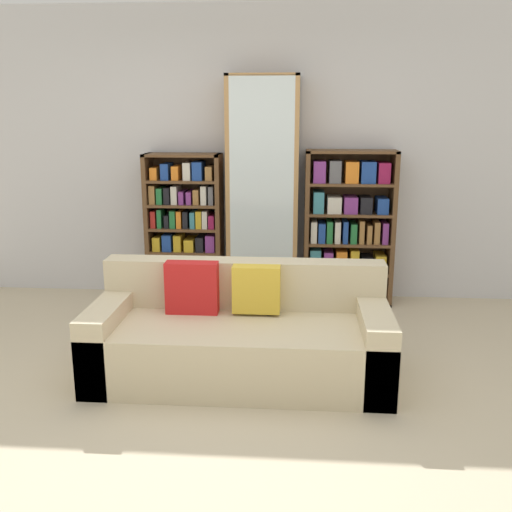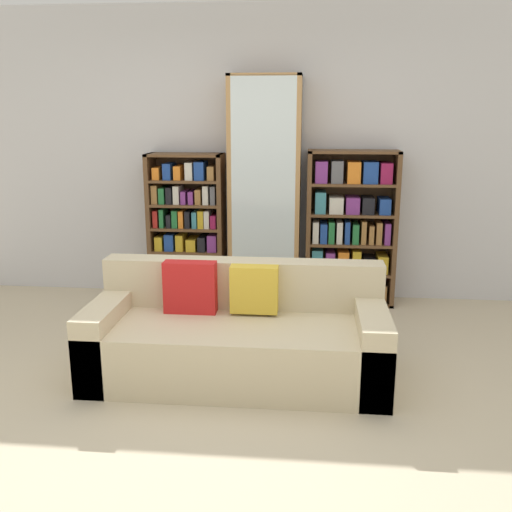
{
  "view_description": "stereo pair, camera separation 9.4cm",
  "coord_description": "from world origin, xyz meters",
  "views": [
    {
      "loc": [
        0.51,
        -3.11,
        1.75
      ],
      "look_at": [
        0.18,
        1.25,
        0.64
      ],
      "focal_mm": 40.0,
      "sensor_mm": 36.0,
      "label": 1
    },
    {
      "loc": [
        0.6,
        -3.1,
        1.75
      ],
      "look_at": [
        0.18,
        1.25,
        0.64
      ],
      "focal_mm": 40.0,
      "sensor_mm": 36.0,
      "label": 2
    }
  ],
  "objects": [
    {
      "name": "ground_plane",
      "position": [
        0.0,
        0.0,
        0.0
      ],
      "size": [
        16.0,
        16.0,
        0.0
      ],
      "primitive_type": "plane",
      "color": "beige"
    },
    {
      "name": "wall_back",
      "position": [
        0.0,
        2.31,
        1.35
      ],
      "size": [
        6.19,
        0.06,
        2.7
      ],
      "color": "silver",
      "rests_on": "ground"
    },
    {
      "name": "couch",
      "position": [
        0.13,
        0.47,
        0.27
      ],
      "size": [
        1.97,
        0.84,
        0.76
      ],
      "color": "beige",
      "rests_on": "ground"
    },
    {
      "name": "bookshelf_left",
      "position": [
        -0.56,
        2.1,
        0.68
      ],
      "size": [
        0.71,
        0.32,
        1.38
      ],
      "color": "brown",
      "rests_on": "ground"
    },
    {
      "name": "display_cabinet",
      "position": [
        0.18,
        2.09,
        1.03
      ],
      "size": [
        0.65,
        0.36,
        2.07
      ],
      "color": "#AD7F4C",
      "rests_on": "ground"
    },
    {
      "name": "bookshelf_right",
      "position": [
        0.96,
        2.1,
        0.69
      ],
      "size": [
        0.82,
        0.32,
        1.42
      ],
      "color": "brown",
      "rests_on": "ground"
    },
    {
      "name": "wine_bottle",
      "position": [
        0.85,
        1.57,
        0.16
      ],
      "size": [
        0.07,
        0.07,
        0.4
      ],
      "color": "black",
      "rests_on": "ground"
    }
  ]
}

